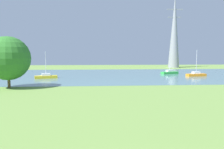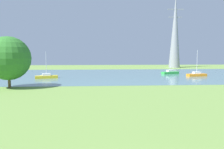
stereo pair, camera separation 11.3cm
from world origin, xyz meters
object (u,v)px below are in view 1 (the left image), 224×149
sailboat_orange (196,74)px  sailboat_yellow (46,76)px  sailboat_green (170,72)px  electricity_pylon (174,31)px  tree_east_near (8,58)px

sailboat_orange → sailboat_yellow: 35.24m
sailboat_orange → sailboat_green: sailboat_orange is taller
sailboat_orange → sailboat_yellow: size_ratio=1.06×
sailboat_yellow → electricity_pylon: 57.44m
tree_east_near → electricity_pylon: 68.18m
sailboat_orange → sailboat_green: (-4.38, 6.51, -0.00)m
tree_east_near → sailboat_yellow: bearing=78.7°
sailboat_yellow → electricity_pylon: size_ratio=0.21×
sailboat_orange → tree_east_near: 41.40m
sailboat_orange → sailboat_yellow: (-35.17, -2.27, -0.00)m
sailboat_orange → tree_east_near: bearing=-157.0°
sailboat_yellow → tree_east_near: 14.70m
sailboat_green → sailboat_yellow: sailboat_green is taller
sailboat_orange → sailboat_yellow: bearing=-176.3°
tree_east_near → electricity_pylon: size_ratio=0.29×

